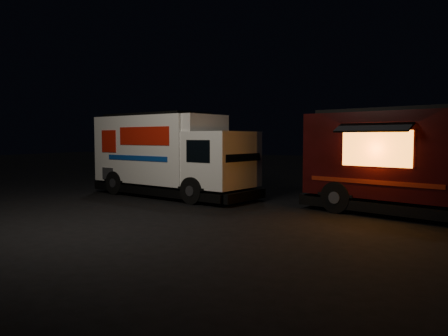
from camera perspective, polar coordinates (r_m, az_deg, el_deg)
ground at (r=13.30m, az=-6.64°, el=-5.31°), size 80.00×80.00×0.00m
white_truck at (r=16.07m, az=-6.68°, el=1.75°), size 7.07×3.84×3.04m
red_truck at (r=12.96m, az=24.28°, el=0.68°), size 6.76×4.24×2.95m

